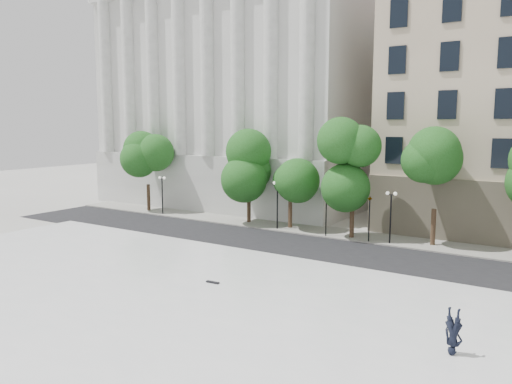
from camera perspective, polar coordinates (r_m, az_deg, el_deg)
ground at (r=23.92m, az=-15.29°, el=-15.20°), size 160.00×160.00×0.00m
plaza at (r=25.77m, az=-10.23°, el=-12.79°), size 44.00×22.00×0.45m
street at (r=37.68m, az=5.58°, el=-6.43°), size 60.00×8.00×0.02m
far_sidewalk at (r=42.96m, az=9.25°, el=-4.66°), size 60.00×4.00×0.12m
building_west at (r=62.97m, az=0.43°, el=11.09°), size 31.50×27.65×25.60m
traffic_light_west at (r=40.90m, az=8.07°, el=-0.04°), size 0.79×1.86×4.23m
traffic_light_east at (r=39.55m, az=12.88°, el=-0.60°), size 0.72×1.58×4.12m
person_lying at (r=21.38m, az=21.56°, el=-16.29°), size 0.79×1.89×0.50m
skateboard at (r=28.30m, az=-4.97°, el=-10.24°), size 0.81×0.25×0.08m
street_trees at (r=41.22m, az=10.74°, el=2.24°), size 46.26×4.99×8.03m
lamp_posts at (r=41.17m, az=8.63°, el=-1.25°), size 38.72×0.28×4.28m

